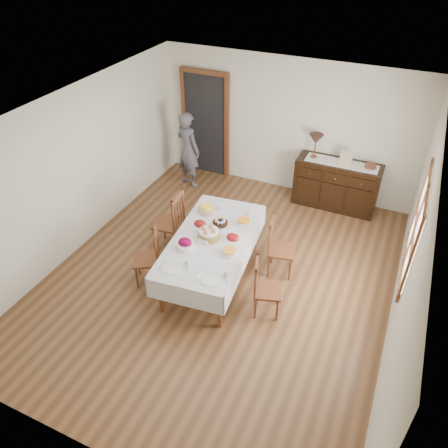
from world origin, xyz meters
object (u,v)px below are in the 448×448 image
at_px(dining_table, 212,243).
at_px(chair_left_far, 171,221).
at_px(sideboard, 336,185).
at_px(table_lamp, 316,140).
at_px(chair_left_near, 149,256).
at_px(person, 188,147).
at_px(chair_right_near, 264,288).
at_px(chair_right_far, 279,247).

relative_size(dining_table, chair_left_far, 2.12).
distance_m(sideboard, table_lamp, 0.95).
bearing_deg(table_lamp, chair_left_near, -115.97).
relative_size(sideboard, table_lamp, 3.34).
height_order(dining_table, table_lamp, table_lamp).
height_order(dining_table, chair_left_far, chair_left_far).
xyz_separation_m(chair_left_near, table_lamp, (1.57, 3.23, 0.80)).
bearing_deg(dining_table, table_lamp, 68.67).
bearing_deg(dining_table, person, 118.97).
bearing_deg(sideboard, chair_left_near, -122.73).
height_order(chair_right_near, table_lamp, table_lamp).
bearing_deg(chair_right_near, person, 26.87).
bearing_deg(person, dining_table, 145.31).
bearing_deg(chair_right_near, chair_left_far, 51.82).
xyz_separation_m(chair_left_near, sideboard, (2.07, 3.22, -0.01)).
xyz_separation_m(dining_table, sideboard, (1.26, 2.76, -0.19)).
bearing_deg(sideboard, person, -172.00).
relative_size(chair_right_near, chair_right_far, 0.93).
relative_size(chair_left_near, person, 0.56).
bearing_deg(table_lamp, sideboard, -1.56).
relative_size(chair_right_far, sideboard, 0.63).
bearing_deg(chair_right_far, dining_table, 110.64).
bearing_deg(person, chair_left_near, 126.86).
xyz_separation_m(chair_left_far, sideboard, (2.17, 2.39, -0.08)).
bearing_deg(sideboard, table_lamp, 178.44).
xyz_separation_m(dining_table, table_lamp, (0.76, 2.78, 0.62)).
xyz_separation_m(chair_left_far, chair_right_near, (1.88, -0.73, -0.09)).
height_order(chair_left_far, table_lamp, table_lamp).
bearing_deg(chair_left_far, table_lamp, 140.36).
relative_size(chair_right_near, sideboard, 0.59).
xyz_separation_m(chair_right_near, table_lamp, (-0.20, 3.13, 0.82)).
relative_size(dining_table, sideboard, 1.48).
height_order(chair_left_near, person, person).
height_order(person, table_lamp, person).
bearing_deg(chair_left_far, dining_table, 63.28).
bearing_deg(chair_left_near, sideboard, 117.42).
xyz_separation_m(chair_left_near, chair_left_far, (-0.11, 0.83, 0.07)).
height_order(chair_left_far, sideboard, chair_left_far).
bearing_deg(sideboard, chair_left_far, -132.28).
height_order(dining_table, chair_right_near, chair_right_near).
xyz_separation_m(sideboard, person, (-2.90, -0.41, 0.36)).
bearing_deg(chair_right_far, table_lamp, -7.61).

